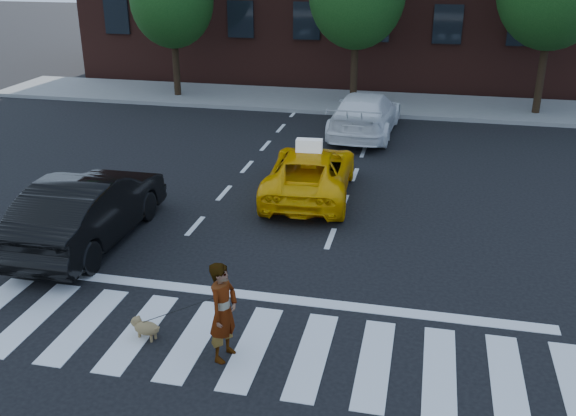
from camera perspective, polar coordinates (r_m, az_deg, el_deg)
The scene contains 10 objects.
ground at distance 11.01m, azimuth -8.35°, elevation -11.49°, with size 120.00×120.00×0.00m, color black.
crosswalk at distance 11.01m, azimuth -8.35°, elevation -11.46°, with size 13.00×2.40×0.01m, color silver.
stop_line at distance 12.29m, azimuth -5.75°, elevation -7.45°, with size 12.00×0.30×0.01m, color silver.
sidewalk_far at distance 26.90m, azimuth 4.84°, elevation 9.40°, with size 30.00×4.00×0.15m, color slate.
taxi at distance 16.62m, azimuth 1.99°, elevation 3.18°, with size 2.08×4.50×1.25m, color #F2AB05.
black_sedan at distance 14.58m, azimuth -17.29°, elevation -0.05°, with size 1.65×4.72×1.56m, color black.
white_suv at distance 22.29m, azimuth 6.87°, elevation 8.31°, with size 2.04×5.02×1.46m, color white.
woman at distance 10.10m, azimuth -5.77°, elevation -9.16°, with size 0.61×0.40×1.67m, color #999999.
dog at distance 11.10m, azimuth -12.64°, elevation -10.29°, with size 0.60×0.34×0.35m.
taxi_sign at distance 16.19m, azimuth 1.89°, elevation 5.58°, with size 0.65×0.28×0.32m, color white.
Camera 1 is at (3.50, -8.48, 6.10)m, focal length 40.00 mm.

